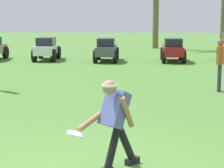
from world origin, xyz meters
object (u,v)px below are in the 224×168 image
(frisbee_thrower, at_px, (115,120))
(parked_car_slot_c, at_px, (47,48))
(parked_car_slot_e, at_px, (173,49))
(teammate_near_sideline, at_px, (220,60))
(parked_car_slot_d, at_px, (106,49))
(frisbee_in_flight, at_px, (75,134))

(frisbee_thrower, xyz_separation_m, parked_car_slot_c, (-4.31, 14.49, -0.23))
(parked_car_slot_c, xyz_separation_m, parked_car_slot_e, (6.06, -0.14, 0.00))
(teammate_near_sideline, distance_m, parked_car_slot_d, 8.47)
(teammate_near_sideline, height_order, parked_car_slot_e, teammate_near_sideline)
(teammate_near_sideline, xyz_separation_m, parked_car_slot_d, (-4.04, 7.44, -0.38))
(frisbee_in_flight, bearing_deg, parked_car_slot_d, 93.29)
(teammate_near_sideline, relative_size, parked_car_slot_c, 0.70)
(frisbee_thrower, relative_size, frisbee_in_flight, 4.52)
(parked_car_slot_d, bearing_deg, teammate_near_sideline, -61.52)
(teammate_near_sideline, bearing_deg, parked_car_slot_e, 96.83)
(frisbee_in_flight, bearing_deg, parked_car_slot_e, 81.14)
(frisbee_thrower, height_order, teammate_near_sideline, teammate_near_sideline)
(parked_car_slot_c, relative_size, parked_car_slot_d, 1.01)
(parked_car_slot_c, bearing_deg, teammate_near_sideline, -47.96)
(parked_car_slot_c, xyz_separation_m, parked_car_slot_d, (2.93, -0.29, 0.00))
(teammate_near_sideline, relative_size, parked_car_slot_d, 0.71)
(parked_car_slot_d, height_order, parked_car_slot_e, same)
(frisbee_in_flight, height_order, parked_car_slot_d, parked_car_slot_d)
(frisbee_in_flight, xyz_separation_m, parked_car_slot_d, (-0.84, 14.55, -0.10))
(teammate_near_sideline, bearing_deg, parked_car_slot_c, 132.04)
(frisbee_thrower, relative_size, parked_car_slot_c, 0.63)
(frisbee_in_flight, relative_size, parked_car_slot_d, 0.14)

